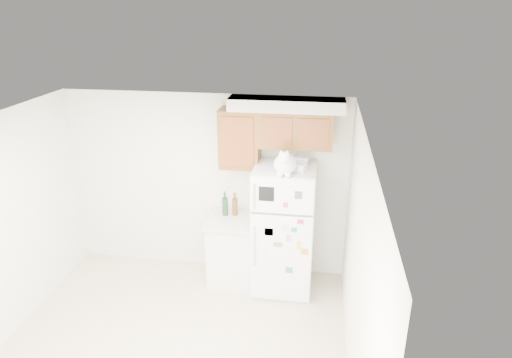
% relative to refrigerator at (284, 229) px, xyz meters
% --- Properties ---
extents(room_shell, '(3.84, 4.04, 2.52)m').
position_rel_refrigerator_xyz_m(room_shell, '(-0.97, -1.36, 0.82)').
color(room_shell, silver).
rests_on(room_shell, ground_plane).
extents(refrigerator, '(0.76, 0.78, 1.70)m').
position_rel_refrigerator_xyz_m(refrigerator, '(0.00, 0.00, 0.00)').
color(refrigerator, white).
rests_on(refrigerator, ground_plane).
extents(base_counter, '(0.64, 0.64, 0.92)m').
position_rel_refrigerator_xyz_m(base_counter, '(-0.69, 0.07, -0.39)').
color(base_counter, white).
rests_on(base_counter, ground_plane).
extents(cat, '(0.33, 0.49, 0.34)m').
position_rel_refrigerator_xyz_m(cat, '(0.02, -0.22, 0.98)').
color(cat, white).
rests_on(cat, refrigerator).
extents(storage_box_back, '(0.20, 0.16, 0.10)m').
position_rel_refrigerator_xyz_m(storage_box_back, '(0.18, 0.14, 0.90)').
color(storage_box_back, white).
rests_on(storage_box_back, refrigerator).
extents(storage_box_front, '(0.18, 0.15, 0.09)m').
position_rel_refrigerator_xyz_m(storage_box_front, '(0.17, -0.10, 0.89)').
color(storage_box_front, white).
rests_on(storage_box_front, refrigerator).
extents(bottle_green, '(0.08, 0.08, 0.33)m').
position_rel_refrigerator_xyz_m(bottle_green, '(-0.80, 0.17, 0.24)').
color(bottle_green, '#19381E').
rests_on(bottle_green, base_counter).
extents(bottle_amber, '(0.07, 0.07, 0.32)m').
position_rel_refrigerator_xyz_m(bottle_amber, '(-0.67, 0.19, 0.23)').
color(bottle_amber, '#593814').
rests_on(bottle_amber, base_counter).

